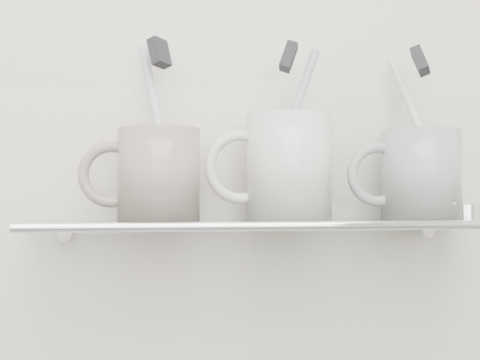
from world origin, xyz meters
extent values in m
plane|color=beige|center=(0.00, 1.10, 1.25)|extent=(2.50, 0.00, 2.50)
cube|color=silver|center=(0.00, 1.04, 1.10)|extent=(0.50, 0.12, 0.01)
cylinder|color=silver|center=(0.00, 0.98, 1.10)|extent=(0.50, 0.01, 0.01)
cylinder|color=silver|center=(-0.21, 1.09, 1.09)|extent=(0.02, 0.03, 0.02)
cylinder|color=silver|center=(0.21, 1.09, 1.09)|extent=(0.02, 0.03, 0.02)
cylinder|color=silver|center=(-0.11, 1.04, 1.15)|extent=(0.11, 0.11, 0.10)
torus|color=silver|center=(-0.16, 1.04, 1.15)|extent=(0.07, 0.01, 0.07)
cylinder|color=silver|center=(-0.11, 1.04, 1.20)|extent=(0.05, 0.06, 0.18)
cube|color=#232328|center=(-0.11, 1.04, 1.28)|extent=(0.03, 0.03, 0.03)
cylinder|color=white|center=(0.03, 1.04, 1.16)|extent=(0.10, 0.10, 0.12)
torus|color=white|center=(-0.02, 1.04, 1.16)|extent=(0.08, 0.01, 0.08)
cylinder|color=#9C98BB|center=(0.03, 1.04, 1.20)|extent=(0.08, 0.03, 0.18)
cube|color=#232328|center=(0.03, 1.04, 1.28)|extent=(0.03, 0.03, 0.04)
cylinder|color=white|center=(0.19, 1.04, 1.15)|extent=(0.09, 0.09, 0.10)
torus|color=white|center=(0.14, 1.04, 1.15)|extent=(0.07, 0.01, 0.07)
cylinder|color=beige|center=(0.19, 1.04, 1.20)|extent=(0.05, 0.08, 0.18)
cube|color=#232328|center=(0.19, 1.04, 1.28)|extent=(0.03, 0.03, 0.04)
cylinder|color=silver|center=(0.24, 1.04, 1.11)|extent=(0.04, 0.04, 0.02)
camera|label=1|loc=(-0.13, 0.32, 1.13)|focal=50.00mm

